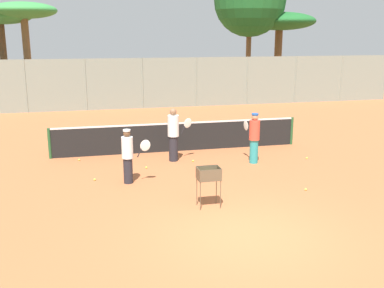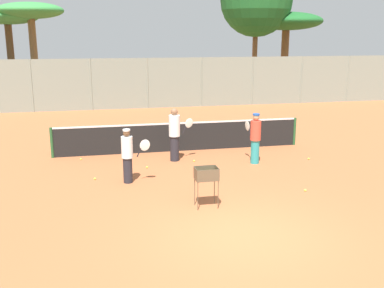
{
  "view_description": "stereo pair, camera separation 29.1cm",
  "coord_description": "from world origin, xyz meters",
  "px_view_note": "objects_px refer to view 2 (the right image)",
  "views": [
    {
      "loc": [
        -3.19,
        -8.36,
        4.18
      ],
      "look_at": [
        -0.19,
        4.28,
        1.0
      ],
      "focal_mm": 42.0,
      "sensor_mm": 36.0,
      "label": 1
    },
    {
      "loc": [
        -2.91,
        -8.42,
        4.18
      ],
      "look_at": [
        -0.19,
        4.28,
        1.0
      ],
      "focal_mm": 42.0,
      "sensor_mm": 36.0,
      "label": 2
    }
  ],
  "objects_px": {
    "player_white_outfit": "(128,155)",
    "ball_cart": "(206,177)",
    "tennis_net": "(180,136)",
    "player_yellow_shirt": "(175,134)",
    "player_red_cap": "(255,138)"
  },
  "relations": [
    {
      "from": "tennis_net",
      "to": "player_yellow_shirt",
      "type": "bearing_deg",
      "value": -108.09
    },
    {
      "from": "player_white_outfit",
      "to": "ball_cart",
      "type": "height_order",
      "value": "player_white_outfit"
    },
    {
      "from": "tennis_net",
      "to": "ball_cart",
      "type": "distance_m",
      "value": 5.57
    },
    {
      "from": "player_white_outfit",
      "to": "ball_cart",
      "type": "bearing_deg",
      "value": -37.17
    },
    {
      "from": "player_red_cap",
      "to": "player_yellow_shirt",
      "type": "xyz_separation_m",
      "value": [
        -2.54,
        0.86,
        0.05
      ]
    },
    {
      "from": "tennis_net",
      "to": "player_red_cap",
      "type": "distance_m",
      "value": 3.02
    },
    {
      "from": "player_red_cap",
      "to": "ball_cart",
      "type": "bearing_deg",
      "value": 131.78
    },
    {
      "from": "player_yellow_shirt",
      "to": "ball_cart",
      "type": "height_order",
      "value": "player_yellow_shirt"
    },
    {
      "from": "tennis_net",
      "to": "player_white_outfit",
      "type": "xyz_separation_m",
      "value": [
        -2.12,
        -3.25,
        0.26
      ]
    },
    {
      "from": "tennis_net",
      "to": "player_red_cap",
      "type": "relative_size",
      "value": 5.44
    },
    {
      "from": "tennis_net",
      "to": "player_red_cap",
      "type": "height_order",
      "value": "player_red_cap"
    },
    {
      "from": "player_white_outfit",
      "to": "player_red_cap",
      "type": "distance_m",
      "value": 4.41
    },
    {
      "from": "tennis_net",
      "to": "player_yellow_shirt",
      "type": "distance_m",
      "value": 1.36
    },
    {
      "from": "tennis_net",
      "to": "player_yellow_shirt",
      "type": "xyz_separation_m",
      "value": [
        -0.41,
        -1.24,
        0.37
      ]
    },
    {
      "from": "player_yellow_shirt",
      "to": "ball_cart",
      "type": "xyz_separation_m",
      "value": [
        0.03,
        -4.31,
        -0.14
      ]
    }
  ]
}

